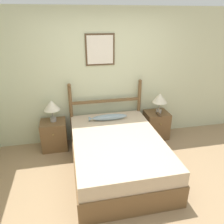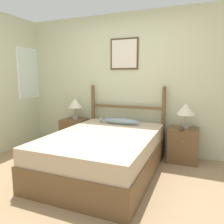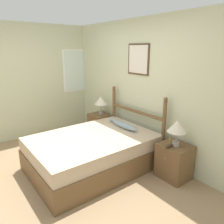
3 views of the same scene
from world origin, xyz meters
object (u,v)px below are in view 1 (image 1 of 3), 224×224
at_px(table_lamp_left, 52,106).
at_px(table_lamp_right, 160,99).
at_px(bed, 117,153).
at_px(nightstand_right, 156,125).
at_px(model_boat, 159,114).
at_px(fish_pillow, 109,117).
at_px(nightstand_left, 54,135).

height_order(table_lamp_left, table_lamp_right, same).
relative_size(bed, table_lamp_right, 4.93).
distance_m(nightstand_right, model_boat, 0.33).
bearing_deg(fish_pillow, model_boat, 2.32).
xyz_separation_m(table_lamp_left, model_boat, (2.05, -0.15, -0.28)).
relative_size(nightstand_left, nightstand_right, 1.00).
xyz_separation_m(bed, nightstand_left, (-1.04, 0.87, -0.01)).
xyz_separation_m(bed, nightstand_right, (1.04, 0.87, -0.01)).
distance_m(nightstand_right, table_lamp_right, 0.59).
relative_size(bed, nightstand_left, 3.67).
distance_m(table_lamp_left, table_lamp_right, 2.09).
bearing_deg(bed, fish_pillow, 90.44).
height_order(nightstand_right, table_lamp_right, table_lamp_right).
xyz_separation_m(bed, fish_pillow, (-0.01, 0.69, 0.35)).
distance_m(bed, nightstand_right, 1.36).
bearing_deg(table_lamp_left, nightstand_right, -0.62).
height_order(table_lamp_right, fish_pillow, table_lamp_right).
xyz_separation_m(nightstand_left, fish_pillow, (1.04, -0.17, 0.35)).
bearing_deg(nightstand_right, table_lamp_left, 179.38).
distance_m(nightstand_left, model_boat, 2.09).
bearing_deg(nightstand_right, fish_pillow, -170.57).
xyz_separation_m(model_boat, fish_pillow, (-1.03, -0.04, 0.05)).
xyz_separation_m(table_lamp_left, table_lamp_right, (2.09, -0.05, 0.00)).
relative_size(bed, model_boat, 8.25).
distance_m(bed, nightstand_left, 1.36).
bearing_deg(bed, model_boat, 35.70).
height_order(bed, table_lamp_left, table_lamp_left).
relative_size(nightstand_left, fish_pillow, 0.77).
relative_size(bed, table_lamp_left, 4.93).
relative_size(nightstand_right, fish_pillow, 0.77).
bearing_deg(fish_pillow, table_lamp_right, 7.84).
distance_m(nightstand_right, fish_pillow, 1.12).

